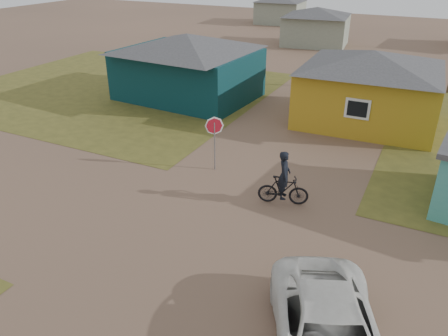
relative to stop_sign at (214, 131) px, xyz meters
The scene contains 8 objects.
ground 5.79m from the stop_sign, 66.17° to the right, with size 120.00×120.00×0.00m, color brown.
grass_nw 14.32m from the stop_sign, 145.94° to the left, with size 20.00×18.00×0.00m, color brown.
house_teal 10.54m from the stop_sign, 126.56° to the left, with size 8.93×7.08×4.00m.
house_yellow 10.13m from the stop_sign, 62.18° to the left, with size 7.72×6.76×3.90m.
house_pale_west 29.21m from the stop_sign, 97.42° to the left, with size 7.04×6.15×3.60m.
house_pale_north 42.62m from the stop_sign, 106.04° to the left, with size 6.28×5.81×3.40m.
stop_sign is the anchor object (origin of this frame).
cyclist 3.97m from the stop_sign, 21.17° to the right, with size 1.96×1.05×2.13m.
Camera 1 is at (5.63, -9.97, 8.56)m, focal length 35.00 mm.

